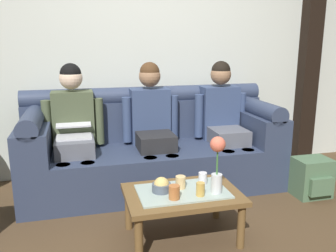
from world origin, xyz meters
The scene contains 15 objects.
ground_plane centered at (0.00, 0.00, 0.00)m, with size 14.00×14.00×0.00m, color #4C3823.
back_wall_patterned centered at (0.00, 1.70, 1.45)m, with size 6.00×0.12×2.90m, color silver.
timber_pillar centered at (1.97, 1.58, 1.45)m, with size 0.20×0.20×2.90m, color black.
couch centered at (0.00, 1.17, 0.37)m, with size 2.45×0.88×0.96m.
person_left centered at (-0.74, 1.17, 0.66)m, with size 0.56×0.67×1.22m.
person_middle centered at (0.00, 1.17, 0.66)m, with size 0.56×0.67×1.22m.
person_right centered at (0.74, 1.17, 0.66)m, with size 0.56×0.67×1.22m.
coffee_table centered at (0.00, 0.13, 0.31)m, with size 0.82×0.56×0.37m.
flower_vase centered at (0.22, 0.04, 0.61)m, with size 0.11×0.11×0.41m.
snack_bowl centered at (-0.15, 0.15, 0.41)m, with size 0.13×0.13×0.11m.
cup_near_left centered at (0.18, 0.22, 0.42)m, with size 0.06×0.06×0.09m, color silver.
cup_near_right centered at (0.10, 0.02, 0.42)m, with size 0.06×0.06×0.09m, color gold.
cup_far_center centered at (0.00, 0.18, 0.42)m, with size 0.07×0.07×0.09m, color #DBB77A.
cup_far_left centered at (-0.09, 0.02, 0.42)m, with size 0.08×0.08×0.09m, color #B26633.
backpack_right centered at (1.38, 0.53, 0.18)m, with size 0.32×0.29×0.36m.
Camera 1 is at (-0.69, -2.16, 1.42)m, focal length 38.29 mm.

